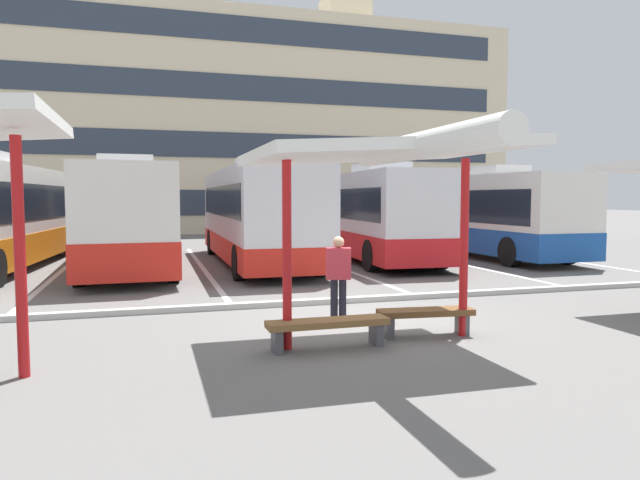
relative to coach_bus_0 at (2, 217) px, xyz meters
The scene contains 17 objects.
ground_plane 13.54m from the coach_bus_0, 51.60° to the right, with size 160.00×160.00×0.00m, color slate.
terminal_building 23.47m from the coach_bus_0, 68.41° to the left, with size 42.46×10.64×17.23m.
coach_bus_0 is the anchor object (origin of this frame).
coach_bus_1 3.96m from the coach_bus_0, 11.88° to the right, with size 2.82×11.23×3.54m.
coach_bus_2 8.16m from the coach_bus_0, ahead, with size 2.68×10.88×3.58m.
coach_bus_3 12.51m from the coach_bus_0, ahead, with size 3.20×11.08×3.51m.
coach_bus_4 17.13m from the coach_bus_0, ahead, with size 2.63×11.23×3.48m.
lane_stripe_1 2.91m from the coach_bus_0, 38.55° to the right, with size 0.16×14.00×0.01m, color white.
lane_stripe_2 6.58m from the coach_bus_0, 13.55° to the right, with size 0.16×14.00×0.01m, color white.
lane_stripe_3 10.74m from the coach_bus_0, ahead, with size 0.16×14.00×0.01m, color white.
lane_stripe_4 14.98m from the coach_bus_0, ahead, with size 0.16×14.00×0.01m, color white.
lane_stripe_5 19.26m from the coach_bus_0, ahead, with size 0.16×14.00×0.01m, color white.
waiting_shelter_1 14.97m from the coach_bus_0, 57.48° to the right, with size 4.00×4.99×3.20m.
bench_1 14.39m from the coach_bus_0, 60.23° to the right, with size 1.89×0.43×0.45m.
bench_2 15.11m from the coach_bus_0, 53.69° to the right, with size 1.63×0.58×0.45m.
platform_kerb 12.31m from the coach_bus_0, 46.87° to the right, with size 44.00×0.24×0.12m, color #ADADA8.
waiting_passenger_1 13.23m from the coach_bus_0, 53.22° to the right, with size 0.50×0.33×1.58m.
Camera 1 is at (-3.80, -10.13, 2.30)m, focal length 32.25 mm.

